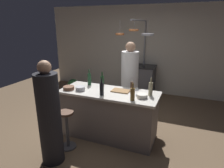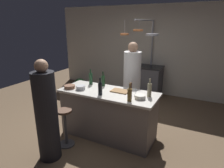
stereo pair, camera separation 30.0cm
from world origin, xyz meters
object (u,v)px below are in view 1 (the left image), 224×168
at_px(pepper_mill, 132,88).
at_px(wine_bottle_dark, 102,89).
at_px(stove_range, 141,80).
at_px(potted_plant, 74,87).
at_px(wine_bottle_white, 151,89).
at_px(mixing_bowl_wooden, 69,88).
at_px(chef, 129,85).
at_px(wine_glass_near_left_guest, 101,87).
at_px(wine_bottle_red, 102,81).
at_px(wine_bottle_amber, 133,94).
at_px(mixing_bowl_steel, 80,88).
at_px(mixing_bowl_ceramic, 142,96).
at_px(bar_stool_left, 67,128).
at_px(wine_glass_by_chef, 137,89).
at_px(cutting_board, 121,91).
at_px(guest_left, 50,118).
at_px(wine_bottle_green, 89,79).

distance_m(pepper_mill, wine_bottle_dark, 0.53).
height_order(stove_range, potted_plant, stove_range).
xyz_separation_m(wine_bottle_white, mixing_bowl_wooden, (-1.47, -0.27, -0.09)).
bearing_deg(chef, wine_glass_near_left_guest, -104.35).
bearing_deg(wine_bottle_red, pepper_mill, -15.31).
distance_m(wine_bottle_amber, mixing_bowl_steel, 1.03).
distance_m(chef, wine_bottle_amber, 1.16).
bearing_deg(mixing_bowl_wooden, mixing_bowl_ceramic, 4.51).
xyz_separation_m(chef, potted_plant, (-1.93, 0.73, -0.50)).
xyz_separation_m(bar_stool_left, wine_glass_by_chef, (1.03, 0.65, 0.63)).
xyz_separation_m(potted_plant, mixing_bowl_steel, (1.29, -1.69, 0.64)).
height_order(wine_glass_near_left_guest, wine_glass_by_chef, same).
relative_size(cutting_board, mixing_bowl_ceramic, 1.81).
bearing_deg(potted_plant, wine_glass_near_left_guest, -44.22).
relative_size(wine_bottle_amber, wine_bottle_red, 1.02).
xyz_separation_m(potted_plant, pepper_mill, (2.20, -1.48, 0.71)).
bearing_deg(chef, bar_stool_left, -114.34).
distance_m(guest_left, wine_bottle_red, 1.30).
relative_size(stove_range, wine_bottle_white, 2.87).
bearing_deg(wine_glass_by_chef, mixing_bowl_steel, -170.49).
bearing_deg(cutting_board, bar_stool_left, -134.65).
bearing_deg(wine_bottle_amber, chef, 109.59).
relative_size(guest_left, cutting_board, 5.02).
height_order(wine_bottle_dark, wine_bottle_green, wine_bottle_green).
bearing_deg(chef, wine_bottle_red, -123.67).
height_order(cutting_board, pepper_mill, pepper_mill).
bearing_deg(wine_bottle_amber, mixing_bowl_steel, 173.87).
distance_m(stove_range, wine_bottle_white, 2.53).
xyz_separation_m(wine_bottle_white, wine_bottle_green, (-1.25, 0.13, 0.00)).
relative_size(wine_bottle_white, mixing_bowl_wooden, 1.52).
bearing_deg(wine_bottle_dark, wine_glass_near_left_guest, 117.34).
height_order(bar_stool_left, wine_bottle_white, wine_bottle_white).
bearing_deg(mixing_bowl_steel, chef, 56.07).
height_order(guest_left, wine_glass_by_chef, guest_left).
relative_size(wine_bottle_dark, wine_glass_near_left_guest, 2.06).
height_order(stove_range, chef, chef).
bearing_deg(mixing_bowl_ceramic, wine_bottle_amber, -122.41).
relative_size(wine_bottle_red, wine_bottle_dark, 0.95).
height_order(potted_plant, pepper_mill, pepper_mill).
height_order(guest_left, wine_glass_near_left_guest, guest_left).
bearing_deg(cutting_board, chef, 94.61).
relative_size(stove_range, bar_stool_left, 1.31).
height_order(wine_bottle_amber, wine_glass_by_chef, wine_bottle_amber).
bearing_deg(cutting_board, guest_left, -123.58).
xyz_separation_m(wine_bottle_red, wine_glass_by_chef, (0.76, -0.22, -0.00)).
relative_size(chef, wine_glass_near_left_guest, 11.80).
relative_size(potted_plant, pepper_mill, 2.48).
xyz_separation_m(guest_left, pepper_mill, (0.94, 1.06, 0.26)).
bearing_deg(wine_glass_by_chef, mixing_bowl_ceramic, -40.57).
bearing_deg(potted_plant, wine_bottle_green, -46.09).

